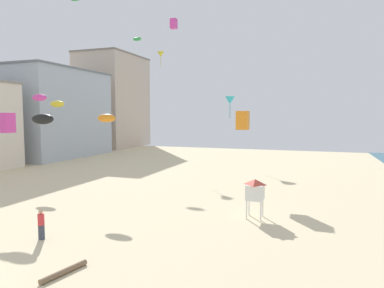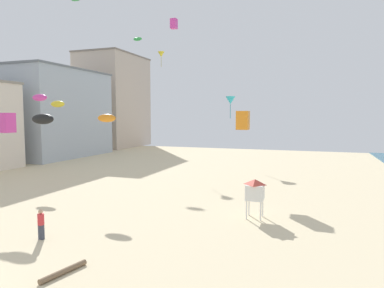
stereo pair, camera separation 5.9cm
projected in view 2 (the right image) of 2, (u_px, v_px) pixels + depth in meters
The scene contains 15 objects.
boardwalk_hotel_mid at pixel (49, 113), 55.93m from camera, with size 12.95×17.54×14.08m.
boardwalk_hotel_far at pixel (114, 101), 73.81m from camera, with size 10.53×15.03×19.55m.
kite_flyer at pixel (41, 223), 18.30m from camera, with size 0.34×0.34×1.64m.
lifeguard_stand at pixel (255, 190), 22.10m from camera, with size 1.10×1.10×2.55m.
driftwood_log at pixel (64, 271), 14.32m from camera, with size 0.24×0.24×2.25m, color #7A6047.
kite_cyan_delta at pixel (230, 100), 46.91m from camera, with size 1.32×1.32×3.01m.
kite_green_parafoil_2 at pixel (138, 39), 50.16m from camera, with size 1.40×0.39×0.54m.
kite_magenta_box at pixel (174, 24), 31.63m from camera, with size 0.57×0.57×0.89m.
kite_magenta_parafoil at pixel (40, 98), 27.79m from camera, with size 1.46×0.41×0.57m.
kite_orange_parafoil at pixel (107, 118), 27.99m from camera, with size 1.70×0.47×0.66m.
kite_orange_box at pixel (243, 120), 30.19m from camera, with size 1.05×1.05×1.66m.
kite_yellow_delta at pixel (161, 54), 50.75m from camera, with size 0.97×0.97×2.21m.
kite_yellow_parafoil_2 at pixel (58, 104), 35.71m from camera, with size 1.75×0.49×0.68m.
kite_black_parafoil at pixel (43, 119), 25.20m from camera, with size 1.98×0.55×0.77m.
kite_magenta_box_2 at pixel (6, 123), 29.87m from camera, with size 1.10×1.10×1.73m.
Camera 2 is at (13.87, -7.55, 6.64)m, focal length 31.93 mm.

